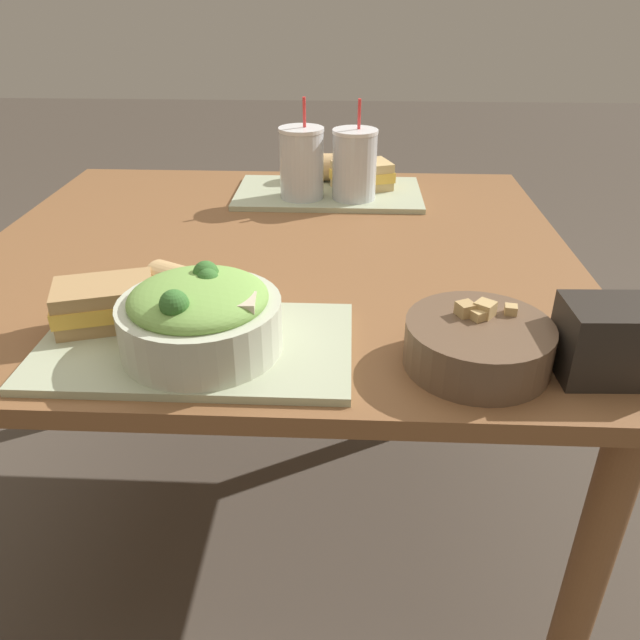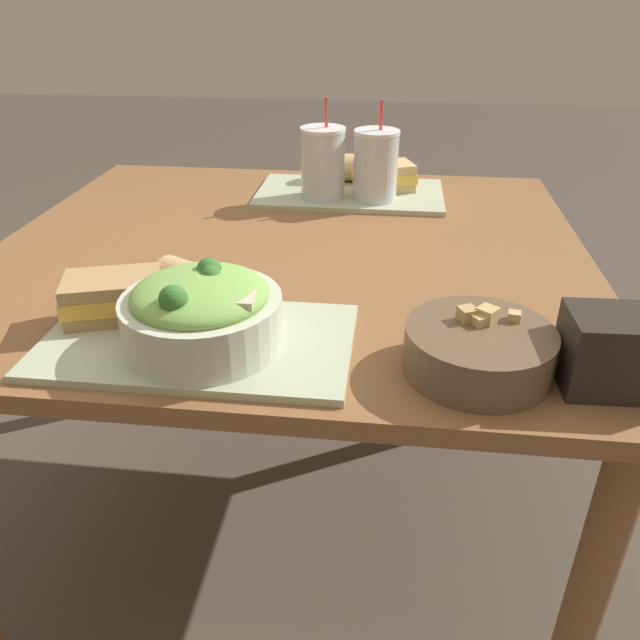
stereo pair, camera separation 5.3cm
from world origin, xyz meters
The scene contains 13 objects.
ground_plane centered at (0.00, 0.00, 0.00)m, with size 12.00×12.00×0.00m, color #4C4238.
dining_table centered at (0.00, 0.00, 0.64)m, with size 1.15×1.07×0.73m.
tray_near centered at (-0.07, -0.38, 0.74)m, with size 0.44×0.25×0.01m.
tray_far centered at (0.09, 0.33, 0.74)m, with size 0.44×0.25×0.01m.
salad_bowl centered at (-0.05, -0.40, 0.80)m, with size 0.22×0.22×0.12m.
soup_bowl centered at (0.32, -0.41, 0.77)m, with size 0.20×0.20×0.08m.
sandwich_near centered at (-0.21, -0.33, 0.78)m, with size 0.17×0.13×0.06m.
baguette_near centered at (-0.08, -0.30, 0.78)m, with size 0.19×0.14×0.07m.
sandwich_far centered at (0.17, 0.35, 0.78)m, with size 0.16×0.13×0.06m.
baguette_far centered at (0.09, 0.42, 0.78)m, with size 0.17×0.08×0.07m.
drink_cup_dark centered at (0.03, 0.28, 0.82)m, with size 0.10×0.10×0.22m.
drink_cup_red centered at (0.15, 0.28, 0.82)m, with size 0.10×0.10×0.22m.
chip_bag centered at (0.50, -0.42, 0.79)m, with size 0.15×0.10×0.10m.
Camera 2 is at (0.20, -1.13, 1.20)m, focal length 35.00 mm.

